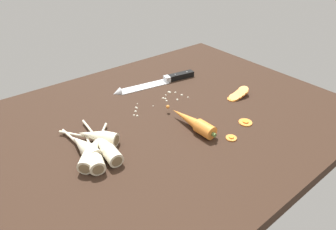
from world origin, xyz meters
TOP-DOWN VIEW (x-y plane):
  - ground_plane at (0.00, 0.00)cm, footprint 120.00×90.00cm
  - chefs_knife at (10.90, 20.61)cm, footprint 34.77×9.27cm
  - whole_carrot at (2.95, -10.60)cm, footprint 4.78×21.36cm
  - parsnip_front at (-27.12, -3.93)cm, footprint 15.73×16.92cm
  - parsnip_mid_left at (-23.53, -3.78)cm, footprint 4.85×24.21cm
  - parsnip_mid_right at (-28.06, -0.75)cm, footprint 5.12×18.41cm
  - parsnip_back at (-27.74, -5.91)cm, footprint 6.55×17.16cm
  - parsnip_outer at (-23.20, 1.09)cm, footprint 12.57×16.52cm
  - carrot_slice_stack at (29.17, -6.55)cm, footprint 9.77×4.13cm
  - carrot_slice_stray_near at (17.78, -18.95)cm, footprint 4.26×4.26cm
  - carrot_slice_stray_mid at (8.10, -21.55)cm, footprint 3.21×3.21cm
  - mince_crumbs at (5.66, 8.72)cm, footprint 22.57×8.15cm

SIDE VIEW (x-z plane):
  - ground_plane at x=0.00cm, z-range -4.00..0.00cm
  - carrot_slice_stray_mid at x=8.10cm, z-range 0.01..0.71cm
  - carrot_slice_stray_near at x=17.78cm, z-range 0.01..0.71cm
  - mince_crumbs at x=5.66cm, z-range -0.05..0.83cm
  - chefs_knife at x=10.90cm, z-range -1.44..2.74cm
  - carrot_slice_stack at x=29.17cm, z-range -0.47..2.65cm
  - parsnip_mid_left at x=-23.53cm, z-range -0.02..3.98cm
  - parsnip_front at x=-27.12cm, z-range -0.02..3.98cm
  - parsnip_outer at x=-23.20cm, z-range -0.02..3.98cm
  - parsnip_mid_right at x=-28.06cm, z-range -0.02..3.98cm
  - parsnip_back at x=-27.74cm, z-range -0.02..3.98cm
  - whole_carrot at x=2.95cm, z-range 0.00..4.20cm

